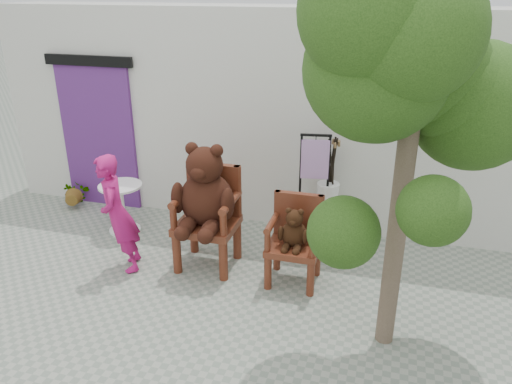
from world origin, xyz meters
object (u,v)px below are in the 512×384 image
person (118,214)px  display_stand (313,201)px  chair_big (206,199)px  chair_small (295,234)px  tree (409,66)px  stool_bucket (328,195)px  cafe_table (122,202)px

person → display_stand: 2.52m
chair_big → person: bearing=-159.0°
chair_big → display_stand: bearing=40.7°
chair_small → chair_big: bearing=177.5°
tree → chair_small: bearing=140.2°
chair_big → stool_bucket: chair_big is taller
cafe_table → tree: tree is taller
cafe_table → stool_bucket: bearing=11.3°
display_stand → stool_bucket: bearing=25.7°
display_stand → chair_big: bearing=-148.0°
chair_big → tree: 2.92m
tree → stool_bucket: bearing=112.1°
chair_big → display_stand: 1.53m
chair_small → person: bearing=-171.0°
person → stool_bucket: size_ratio=1.01×
stool_bucket → chair_big: bearing=-140.1°
cafe_table → stool_bucket: stool_bucket is taller
chair_small → cafe_table: size_ratio=1.48×
chair_small → stool_bucket: stool_bucket is taller
chair_small → display_stand: 1.02m
cafe_table → tree: (3.61, -1.44, 2.24)m
chair_big → person: size_ratio=1.08×
cafe_table → display_stand: display_stand is taller
cafe_table → stool_bucket: 2.86m
chair_big → cafe_table: (-1.49, 0.54, -0.45)m
chair_small → cafe_table: 2.66m
cafe_table → display_stand: (2.62, 0.44, 0.14)m
person → stool_bucket: bearing=96.3°
chair_big → stool_bucket: 1.73m
chair_big → cafe_table: size_ratio=2.26×
person → cafe_table: person is taller
cafe_table → stool_bucket: (2.80, 0.56, 0.20)m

